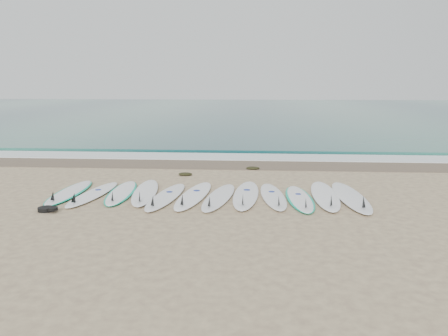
# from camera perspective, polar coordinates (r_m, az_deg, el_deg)

# --- Properties ---
(ground) EXTENTS (120.00, 120.00, 0.00)m
(ground) POSITION_cam_1_polar(r_m,az_deg,el_deg) (10.13, -2.19, -3.80)
(ground) COLOR tan
(ocean) EXTENTS (120.00, 55.00, 0.03)m
(ocean) POSITION_cam_1_polar(r_m,az_deg,el_deg) (42.32, 2.61, 7.53)
(ocean) COLOR #215C56
(ocean) RESTS_ON ground
(wet_sand_band) EXTENTS (120.00, 1.80, 0.01)m
(wet_sand_band) POSITION_cam_1_polar(r_m,az_deg,el_deg) (14.11, -0.39, 0.48)
(wet_sand_band) COLOR brown
(wet_sand_band) RESTS_ON ground
(foam_band) EXTENTS (120.00, 1.40, 0.04)m
(foam_band) POSITION_cam_1_polar(r_m,az_deg,el_deg) (15.48, 0.01, 1.47)
(foam_band) COLOR silver
(foam_band) RESTS_ON ground
(wave_crest) EXTENTS (120.00, 1.00, 0.10)m
(wave_crest) POSITION_cam_1_polar(r_m,az_deg,el_deg) (16.96, 0.37, 2.41)
(wave_crest) COLOR #215C56
(wave_crest) RESTS_ON ground
(surfboard_0) EXTENTS (0.62, 2.48, 0.31)m
(surfboard_0) POSITION_cam_1_polar(r_m,az_deg,el_deg) (10.99, -19.57, -3.00)
(surfboard_0) COLOR white
(surfboard_0) RESTS_ON ground
(surfboard_1) EXTENTS (0.76, 2.50, 0.31)m
(surfboard_1) POSITION_cam_1_polar(r_m,az_deg,el_deg) (10.61, -16.84, -3.28)
(surfboard_1) COLOR white
(surfboard_1) RESTS_ON ground
(surfboard_2) EXTENTS (0.79, 2.46, 0.31)m
(surfboard_2) POSITION_cam_1_polar(r_m,az_deg,el_deg) (10.62, -13.30, -3.14)
(surfboard_2) COLOR white
(surfboard_2) RESTS_ON ground
(surfboard_3) EXTENTS (0.87, 2.68, 0.34)m
(surfboard_3) POSITION_cam_1_polar(r_m,az_deg,el_deg) (10.49, -10.29, -3.12)
(surfboard_3) COLOR white
(surfboard_3) RESTS_ON ground
(surfboard_4) EXTENTS (0.79, 2.60, 0.33)m
(surfboard_4) POSITION_cam_1_polar(r_m,az_deg,el_deg) (10.02, -7.67, -3.72)
(surfboard_4) COLOR white
(surfboard_4) RESTS_ON ground
(surfboard_5) EXTENTS (0.86, 2.73, 0.34)m
(surfboard_5) POSITION_cam_1_polar(r_m,az_deg,el_deg) (10.04, -4.06, -3.59)
(surfboard_5) COLOR white
(surfboard_5) RESTS_ON ground
(surfboard_6) EXTENTS (0.87, 2.59, 0.33)m
(surfboard_6) POSITION_cam_1_polar(r_m,az_deg,el_deg) (9.89, -0.73, -3.82)
(surfboard_6) COLOR silver
(surfboard_6) RESTS_ON ground
(surfboard_7) EXTENTS (0.70, 2.76, 0.35)m
(surfboard_7) POSITION_cam_1_polar(r_m,az_deg,el_deg) (10.08, 2.87, -3.52)
(surfboard_7) COLOR white
(surfboard_7) RESTS_ON ground
(surfboard_8) EXTENTS (0.74, 2.52, 0.32)m
(surfboard_8) POSITION_cam_1_polar(r_m,az_deg,el_deg) (10.03, 6.46, -3.68)
(surfboard_8) COLOR white
(surfboard_8) RESTS_ON ground
(surfboard_9) EXTENTS (0.68, 2.40, 0.30)m
(surfboard_9) POSITION_cam_1_polar(r_m,az_deg,el_deg) (9.96, 9.87, -3.94)
(surfboard_9) COLOR white
(surfboard_9) RESTS_ON ground
(surfboard_10) EXTENTS (0.67, 2.82, 0.36)m
(surfboard_10) POSITION_cam_1_polar(r_m,az_deg,el_deg) (10.28, 13.08, -3.50)
(surfboard_10) COLOR white
(surfboard_10) RESTS_ON ground
(surfboard_11) EXTENTS (0.70, 2.89, 0.37)m
(surfboard_11) POSITION_cam_1_polar(r_m,az_deg,el_deg) (10.29, 16.29, -3.64)
(surfboard_11) COLOR silver
(surfboard_11) RESTS_ON ground
(seaweed_near) EXTENTS (0.40, 0.31, 0.08)m
(seaweed_near) POSITION_cam_1_polar(r_m,az_deg,el_deg) (12.51, -5.08, -0.78)
(seaweed_near) COLOR black
(seaweed_near) RESTS_ON ground
(seaweed_far) EXTENTS (0.41, 0.32, 0.08)m
(seaweed_far) POSITION_cam_1_polar(r_m,az_deg,el_deg) (13.35, 3.79, -0.01)
(seaweed_far) COLOR black
(seaweed_far) RESTS_ON ground
(leash_coil) EXTENTS (0.46, 0.36, 0.11)m
(leash_coil) POSITION_cam_1_polar(r_m,az_deg,el_deg) (9.70, -22.07, -4.99)
(leash_coil) COLOR black
(leash_coil) RESTS_ON ground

